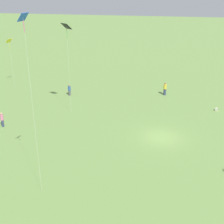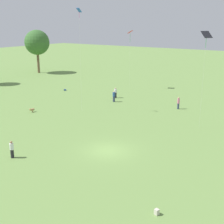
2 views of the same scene
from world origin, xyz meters
name	(u,v)px [view 1 (image 1 of 2)]	position (x,y,z in m)	size (l,w,h in m)	color
ground_plane	(161,137)	(0.00, 0.00, 0.00)	(240.00, 240.00, 0.00)	#6B8E47
person_1	(69,90)	(13.84, -11.01, 0.79)	(0.47, 0.47, 1.61)	#4C4C51
person_3	(165,89)	(0.01, -13.66, 0.94)	(0.63, 0.63, 1.91)	#333D5B
person_7	(2,120)	(18.27, 0.62, 0.91)	(0.44, 0.44, 1.79)	#333D5B
kite_0	(67,29)	(11.72, -4.90, 10.52)	(1.37, 1.28, 11.20)	black
kite_1	(25,32)	(9.22, 11.22, 12.68)	(0.65, 0.80, 13.90)	blue
kite_3	(9,42)	(23.92, -13.71, 6.95)	(0.90, 1.03, 7.50)	yellow
picnic_bag_2	(216,109)	(-6.79, -8.77, 0.20)	(0.33, 0.33, 0.39)	beige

